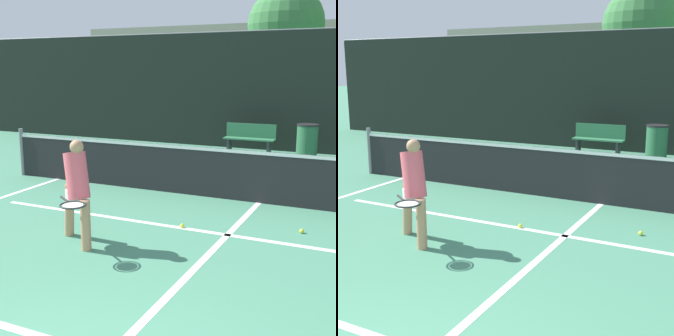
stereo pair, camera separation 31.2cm
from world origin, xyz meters
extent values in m
cube|color=white|center=(0.00, 4.31, 0.00)|extent=(8.25, 0.10, 0.01)
cube|color=white|center=(0.00, 3.61, 0.00)|extent=(0.10, 5.13, 0.01)
cylinder|color=slate|center=(-5.50, 6.17, 0.53)|extent=(0.09, 0.09, 1.07)
cube|color=#232326|center=(0.00, 6.17, 0.47)|extent=(11.00, 0.02, 0.95)
cube|color=white|center=(0.00, 6.17, 0.92)|extent=(11.00, 0.03, 0.06)
cube|color=black|center=(0.00, 11.91, 1.73)|extent=(24.00, 0.06, 3.46)
cylinder|color=slate|center=(0.00, 11.91, 3.48)|extent=(24.00, 0.04, 0.04)
cylinder|color=tan|center=(-1.55, 2.96, 0.35)|extent=(0.14, 0.14, 0.69)
cylinder|color=tan|center=(-2.06, 3.31, 0.40)|extent=(0.28, 0.25, 0.80)
cylinder|color=white|center=(-1.82, 3.14, 0.66)|extent=(0.29, 0.29, 0.21)
cylinder|color=#E55966|center=(-1.77, 3.11, 0.98)|extent=(0.43, 0.38, 0.71)
sphere|color=tan|center=(-1.73, 3.09, 1.38)|extent=(0.18, 0.18, 0.18)
cylinder|color=#262628|center=(-1.78, 2.84, 0.71)|extent=(0.27, 0.19, 0.03)
torus|color=#262628|center=(-1.52, 2.67, 0.71)|extent=(0.47, 0.47, 0.02)
cylinder|color=beige|center=(-1.52, 2.67, 0.71)|extent=(0.36, 0.36, 0.01)
sphere|color=#D1E033|center=(0.97, 4.86, 0.03)|extent=(0.07, 0.07, 0.07)
sphere|color=#D1E033|center=(-0.73, 4.33, 0.03)|extent=(0.07, 0.07, 0.07)
cube|color=#33724C|center=(-1.50, 10.95, 0.44)|extent=(1.44, 0.36, 0.04)
cube|color=#33724C|center=(-1.50, 11.13, 0.65)|extent=(1.44, 0.04, 0.42)
cube|color=#333338|center=(-2.08, 10.95, 0.22)|extent=(0.06, 0.32, 0.44)
cube|color=#333338|center=(-0.93, 10.95, 0.22)|extent=(0.06, 0.32, 0.44)
cylinder|color=#28603D|center=(0.11, 10.86, 0.46)|extent=(0.55, 0.55, 0.91)
cylinder|color=black|center=(0.11, 10.86, 0.93)|extent=(0.58, 0.58, 0.04)
cylinder|color=brown|center=(-2.55, 20.61, 1.58)|extent=(0.28, 0.28, 3.16)
sphere|color=#38753D|center=(-2.55, 20.61, 4.38)|extent=(3.48, 3.48, 3.48)
camera|label=1|loc=(1.94, -1.95, 2.39)|focal=50.00mm
camera|label=2|loc=(2.22, -1.82, 2.39)|focal=50.00mm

